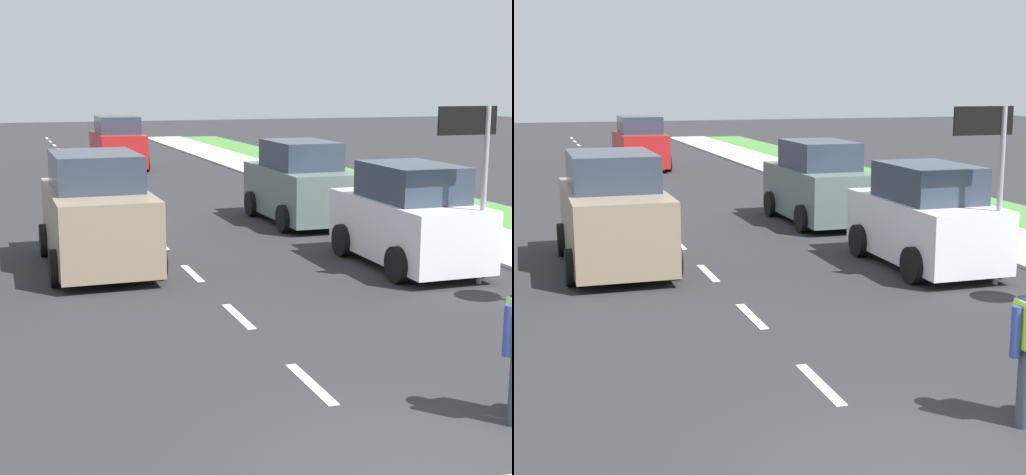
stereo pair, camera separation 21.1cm
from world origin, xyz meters
TOP-DOWN VIEW (x-y plane):
  - ground_plane at (0.00, 21.00)m, footprint 96.00×96.00m
  - sidewalk_right at (7.20, 10.00)m, footprint 2.40×72.00m
  - lane_center_line at (0.00, 25.20)m, footprint 0.14×46.40m
  - lane_direction_sign at (4.55, 6.34)m, footprint 1.16×0.11m
  - car_parked_far at (4.03, 13.39)m, footprint 1.96×4.09m
  - car_outgoing_far at (1.52, 27.63)m, footprint 2.09×4.04m
  - car_parked_curbside at (4.23, 8.01)m, footprint 1.91×3.90m
  - car_oncoming_lead at (-1.61, 9.91)m, footprint 2.09×4.38m

SIDE VIEW (x-z plane):
  - ground_plane at x=0.00m, z-range 0.00..0.00m
  - sidewalk_right at x=7.20m, z-range -0.07..0.07m
  - lane_center_line at x=0.00m, z-range 0.00..0.01m
  - car_parked_curbside at x=4.23m, z-range -0.08..1.97m
  - car_parked_far at x=4.03m, z-range -0.08..2.05m
  - car_outgoing_far at x=1.52m, z-range -0.08..2.13m
  - car_oncoming_lead at x=-1.61m, z-range -0.08..2.18m
  - lane_direction_sign at x=4.55m, z-range 0.81..4.01m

